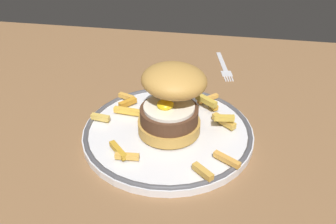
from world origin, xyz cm
name	(u,v)px	position (x,y,z in cm)	size (l,w,h in cm)	color
ground_plane	(148,127)	(0.00, 0.00, -2.00)	(119.92, 83.44, 4.00)	brown
dinner_plate	(168,131)	(4.46, -4.39, 0.84)	(27.47, 27.47, 1.60)	silver
burger	(172,99)	(4.99, -4.12, 6.94)	(14.23, 14.17, 10.64)	gold
fries_pile	(174,118)	(5.09, -2.65, 2.41)	(24.73, 22.61, 2.89)	gold
fork	(224,66)	(12.31, 22.70, 0.18)	(4.49, 14.35, 0.36)	silver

